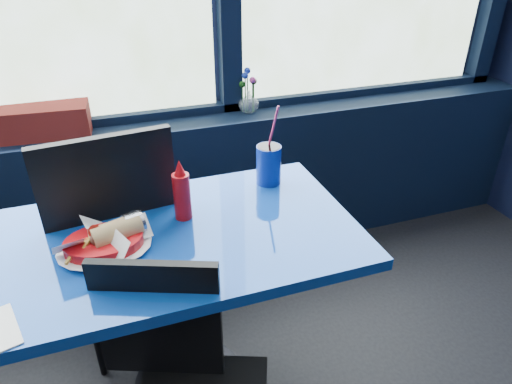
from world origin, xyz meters
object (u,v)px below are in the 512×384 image
object	(u,v)px
ketchup_bottle	(182,193)
soda_cup	(269,164)
chair_near_back	(122,230)
flower_vase	(249,99)
near_table	(179,277)
chair_near_front	(183,378)
planter_box	(8,124)
food_basket	(106,241)

from	to	relation	value
ketchup_bottle	soda_cup	world-z (taller)	soda_cup
chair_near_back	flower_vase	xyz separation A→B (m)	(0.71, 0.57, 0.27)
near_table	chair_near_front	world-z (taller)	chair_near_front
planter_box	flower_vase	distance (m)	1.11
near_table	chair_near_back	distance (m)	0.35
chair_near_front	ketchup_bottle	bearing A→B (deg)	97.32
chair_near_back	soda_cup	size ratio (longest dim) A/B	3.24
ketchup_bottle	soda_cup	size ratio (longest dim) A/B	0.67
planter_box	flower_vase	world-z (taller)	flower_vase
flower_vase	soda_cup	world-z (taller)	soda_cup
chair_near_front	ketchup_bottle	xyz separation A→B (m)	(0.11, 0.43, 0.36)
food_basket	soda_cup	bearing A→B (deg)	29.02
planter_box	ketchup_bottle	size ratio (longest dim) A/B	3.16
flower_vase	ketchup_bottle	xyz separation A→B (m)	(-0.50, -0.79, -0.02)
ketchup_bottle	soda_cup	bearing A→B (deg)	21.00
chair_near_front	planter_box	world-z (taller)	planter_box
flower_vase	planter_box	bearing A→B (deg)	179.13
flower_vase	food_basket	bearing A→B (deg)	-130.19
near_table	food_basket	world-z (taller)	food_basket
food_basket	ketchup_bottle	world-z (taller)	ketchup_bottle
chair_near_back	flower_vase	size ratio (longest dim) A/B	4.69
flower_vase	chair_near_front	bearing A→B (deg)	-116.43
chair_near_back	ketchup_bottle	world-z (taller)	chair_near_back
flower_vase	near_table	bearing A→B (deg)	-122.01
flower_vase	soda_cup	size ratio (longest dim) A/B	0.69
food_basket	flower_vase	bearing A→B (deg)	57.32
near_table	chair_near_back	world-z (taller)	chair_near_back
planter_box	ketchup_bottle	bearing A→B (deg)	-48.58
chair_near_front	planter_box	xyz separation A→B (m)	(-0.50, 1.24, 0.38)
chair_near_front	food_basket	size ratio (longest dim) A/B	3.15
chair_near_front	planter_box	size ratio (longest dim) A/B	1.23
chair_near_front	chair_near_back	bearing A→B (deg)	120.37
chair_near_front	flower_vase	size ratio (longest dim) A/B	3.78
near_table	flower_vase	distance (m)	1.08
near_table	planter_box	size ratio (longest dim) A/B	1.75
flower_vase	soda_cup	bearing A→B (deg)	-101.80
planter_box	food_basket	bearing A→B (deg)	-64.71
chair_near_back	planter_box	size ratio (longest dim) A/B	1.52
chair_near_back	ketchup_bottle	size ratio (longest dim) A/B	4.80
ketchup_bottle	planter_box	bearing A→B (deg)	126.97
chair_near_front	soda_cup	bearing A→B (deg)	72.04
ketchup_bottle	flower_vase	bearing A→B (deg)	57.81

